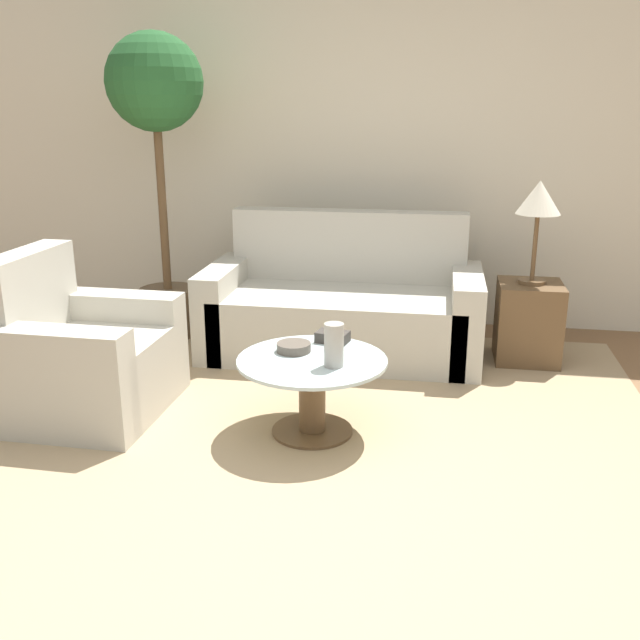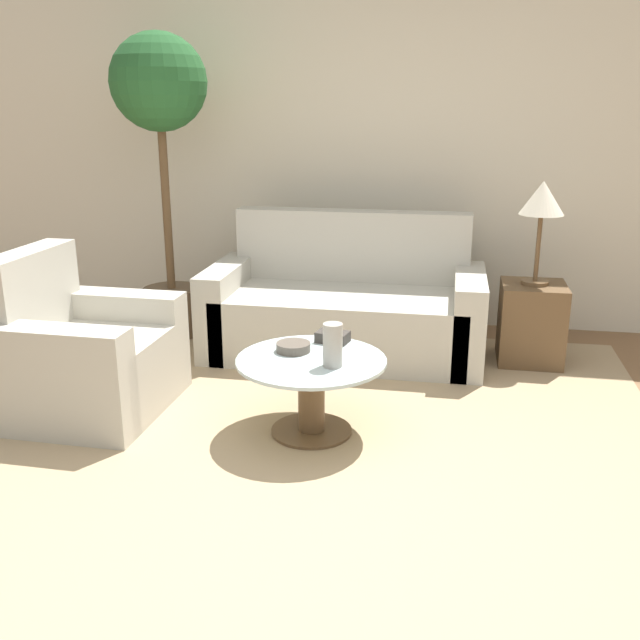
% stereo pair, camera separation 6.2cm
% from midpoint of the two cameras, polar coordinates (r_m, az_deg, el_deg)
% --- Properties ---
extents(ground_plane, '(14.00, 14.00, 0.00)m').
position_cam_midpoint_polar(ground_plane, '(3.11, -1.27, -15.72)').
color(ground_plane, brown).
extents(wall_back, '(10.00, 0.06, 2.60)m').
position_cam_midpoint_polar(wall_back, '(5.56, 4.45, 13.10)').
color(wall_back, beige).
rests_on(wall_back, ground_plane).
extents(rug, '(3.70, 3.52, 0.01)m').
position_cam_midpoint_polar(rug, '(3.83, -1.09, -8.93)').
color(rug, tan).
rests_on(rug, ground_plane).
extents(sofa_main, '(1.87, 0.89, 0.94)m').
position_cam_midpoint_polar(sofa_main, '(4.97, 1.55, 0.90)').
color(sofa_main, '#B2AD9E').
rests_on(sofa_main, ground_plane).
extents(armchair, '(0.84, 0.93, 0.91)m').
position_cam_midpoint_polar(armchair, '(4.23, -19.19, -3.08)').
color(armchair, '#B2AD9E').
rests_on(armchair, ground_plane).
extents(coffee_table, '(0.78, 0.78, 0.42)m').
position_cam_midpoint_polar(coffee_table, '(3.72, -1.11, -5.25)').
color(coffee_table, brown).
rests_on(coffee_table, ground_plane).
extents(side_table, '(0.41, 0.41, 0.54)m').
position_cam_midpoint_polar(side_table, '(4.96, 15.96, -0.17)').
color(side_table, brown).
rests_on(side_table, ground_plane).
extents(table_lamp, '(0.28, 0.28, 0.67)m').
position_cam_midpoint_polar(table_lamp, '(4.79, 16.75, 9.01)').
color(table_lamp, brown).
rests_on(table_lamp, side_table).
extents(potted_plant, '(0.67, 0.67, 2.14)m').
position_cam_midpoint_polar(potted_plant, '(5.24, -13.22, 14.79)').
color(potted_plant, brown).
rests_on(potted_plant, ground_plane).
extents(vase, '(0.10, 0.10, 0.22)m').
position_cam_midpoint_polar(vase, '(3.53, 0.62, -2.02)').
color(vase, '#9E998E').
rests_on(vase, coffee_table).
extents(bowl, '(0.18, 0.18, 0.05)m').
position_cam_midpoint_polar(bowl, '(3.77, -2.58, -2.19)').
color(bowl, brown).
rests_on(bowl, coffee_table).
extents(book_stack, '(0.19, 0.15, 0.06)m').
position_cam_midpoint_polar(book_stack, '(3.91, 0.56, -1.36)').
color(book_stack, '#38332D').
rests_on(book_stack, coffee_table).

